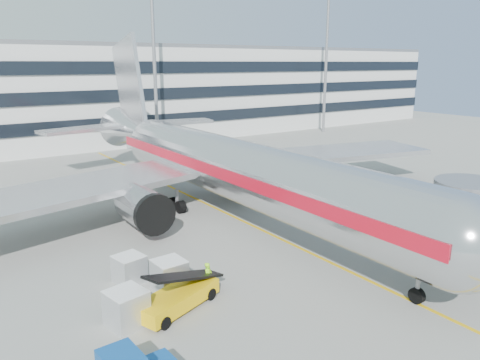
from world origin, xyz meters
TOP-DOWN VIEW (x-y plane):
  - ground at (0.00, 0.00)m, footprint 180.00×180.00m
  - lead_in_line at (0.00, 10.00)m, footprint 0.25×70.00m
  - main_jet at (0.00, 11.72)m, footprint 50.95×48.70m
  - terminal at (0.00, 57.95)m, footprint 150.00×24.25m
  - light_mast_centre at (8.00, 42.00)m, footprint 2.40×1.20m
  - light_mast_east at (42.00, 42.00)m, footprint 2.40×1.20m
  - belt_loader at (-11.00, -1.16)m, footprint 5.33×3.42m
  - cargo_container_left at (-13.77, -1.14)m, footprint 2.04×2.04m
  - cargo_container_right at (-11.87, 3.28)m, footprint 1.84×1.84m
  - cargo_container_front at (-10.31, 1.09)m, footprint 1.76×1.76m
  - ramp_worker at (-8.62, -0.40)m, footprint 0.76×0.69m

SIDE VIEW (x-z plane):
  - ground at x=0.00m, z-range 0.00..0.00m
  - lead_in_line at x=0.00m, z-range 0.00..0.01m
  - belt_loader at x=-11.00m, z-range -0.54..1.96m
  - cargo_container_right at x=-11.87m, z-range 0.00..1.68m
  - ramp_worker at x=-8.62m, z-range 0.00..1.75m
  - cargo_container_front at x=-10.31m, z-range 0.01..1.79m
  - cargo_container_left at x=-13.77m, z-range 0.01..1.86m
  - main_jet at x=0.00m, z-range -3.79..12.26m
  - terminal at x=0.00m, z-range 0.00..15.60m
  - light_mast_centre at x=8.00m, z-range 2.15..27.60m
  - light_mast_east at x=42.00m, z-range 2.15..27.60m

